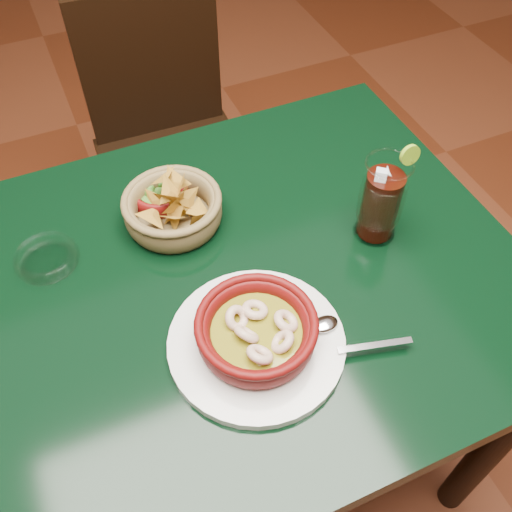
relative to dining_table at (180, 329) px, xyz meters
name	(u,v)px	position (x,y,z in m)	size (l,w,h in m)	color
ground	(205,460)	(0.00, 0.00, -0.65)	(7.00, 7.00, 0.00)	#471C0C
dining_table	(180,329)	(0.00, 0.00, 0.00)	(1.20, 0.80, 0.75)	black
dining_chair	(171,143)	(0.20, 0.71, -0.17)	(0.41, 0.41, 0.87)	black
shrimp_plate	(257,334)	(0.09, -0.14, 0.13)	(0.35, 0.27, 0.08)	silver
chip_basket	(173,209)	(0.06, 0.16, 0.13)	(0.21, 0.21, 0.13)	brown
guacamole_ramekin	(159,194)	(0.05, 0.22, 0.12)	(0.13, 0.13, 0.04)	#4B0707
cola_drink	(381,200)	(0.38, -0.01, 0.18)	(0.16, 0.16, 0.19)	white
glass_ashtray	(47,259)	(-0.17, 0.15, 0.11)	(0.12, 0.12, 0.03)	white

